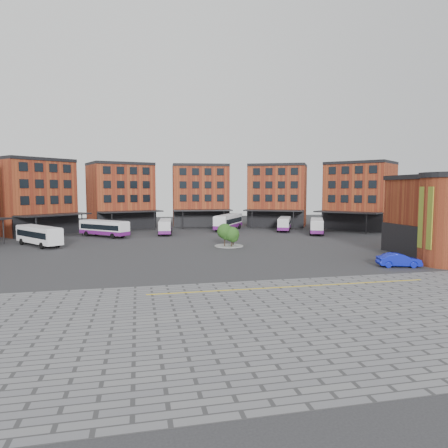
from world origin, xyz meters
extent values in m
plane|color=#28282B|center=(0.00, 0.00, 0.00)|extent=(160.00, 160.00, 0.00)
cube|color=slate|center=(2.00, -22.00, 0.01)|extent=(50.00, 22.00, 0.02)
cube|color=gold|center=(2.00, -14.00, 0.03)|extent=(26.00, 0.15, 0.02)
cylinder|color=black|center=(-32.52, 22.18, 2.00)|extent=(0.20, 0.20, 4.00)
cube|color=brown|center=(-31.45, 36.93, 7.00)|extent=(16.35, 16.13, 14.00)
cube|color=black|center=(-28.20, 33.32, 2.00)|extent=(10.00, 9.07, 4.00)
cube|color=black|center=(-31.45, 36.93, 14.30)|extent=(16.55, 16.35, 0.60)
cube|color=black|center=(-28.07, 33.17, 9.20)|extent=(8.60, 7.77, 8.00)
cube|color=black|center=(-26.63, 31.58, 4.00)|extent=(12.61, 11.97, 0.25)
cylinder|color=black|center=(-28.81, 27.19, 2.00)|extent=(0.20, 0.20, 4.00)
cylinder|color=black|center=(-22.05, 33.28, 2.00)|extent=(0.20, 0.20, 4.00)
cube|color=brown|center=(-15.30, 46.44, 7.00)|extent=(15.55, 13.69, 14.00)
cube|color=black|center=(-13.72, 41.85, 2.00)|extent=(12.45, 4.71, 4.00)
cube|color=black|center=(-15.30, 46.44, 14.30)|extent=(15.65, 13.97, 0.60)
cube|color=black|center=(-13.66, 41.66, 9.20)|extent=(10.87, 3.87, 8.00)
cube|color=black|center=(-12.96, 39.63, 4.00)|extent=(13.72, 8.39, 0.25)
cylinder|color=black|center=(-16.67, 36.45, 2.00)|extent=(0.20, 0.20, 4.00)
cylinder|color=black|center=(-8.07, 39.41, 2.00)|extent=(0.20, 0.20, 4.00)
cube|color=brown|center=(3.28, 48.89, 7.00)|extent=(13.67, 10.88, 14.00)
cube|color=black|center=(2.94, 44.05, 2.00)|extent=(13.00, 1.41, 4.00)
cube|color=black|center=(3.28, 48.89, 14.30)|extent=(13.69, 11.18, 0.60)
cube|color=black|center=(2.93, 43.85, 9.20)|extent=(11.42, 0.95, 8.00)
cube|color=black|center=(2.78, 41.70, 4.00)|extent=(13.28, 5.30, 0.25)
cylinder|color=black|center=(-1.89, 40.22, 2.00)|extent=(0.20, 0.20, 4.00)
cylinder|color=black|center=(7.19, 39.59, 2.00)|extent=(0.20, 0.20, 4.00)
cube|color=brown|center=(21.34, 43.88, 7.00)|extent=(16.12, 14.81, 14.00)
cube|color=black|center=(19.14, 39.56, 2.00)|extent=(11.81, 6.35, 4.00)
cube|color=black|center=(21.34, 43.88, 14.30)|extent=(16.26, 15.08, 0.60)
cube|color=black|center=(19.04, 39.38, 9.20)|extent=(10.26, 5.33, 8.00)
cube|color=black|center=(18.07, 37.46, 4.00)|extent=(13.58, 9.82, 0.25)
cylinder|color=black|center=(13.20, 37.92, 2.00)|extent=(0.20, 0.20, 4.00)
cylinder|color=black|center=(21.31, 33.79, 2.00)|extent=(0.20, 0.20, 4.00)
cube|color=brown|center=(36.00, 32.21, 7.00)|extent=(16.02, 16.39, 14.00)
cube|color=black|center=(32.29, 29.09, 2.00)|extent=(8.74, 10.28, 4.00)
cube|color=black|center=(36.00, 32.21, 14.30)|extent=(16.25, 16.58, 0.60)
cube|color=black|center=(32.14, 28.96, 9.20)|extent=(7.47, 8.86, 8.00)
cube|color=black|center=(30.49, 27.58, 4.00)|extent=(11.73, 12.79, 0.25)
cylinder|color=black|center=(26.19, 29.91, 2.00)|extent=(0.20, 0.20, 4.00)
cylinder|color=black|center=(32.03, 22.94, 2.00)|extent=(0.20, 0.20, 4.00)
cube|color=black|center=(22.90, -2.00, 2.00)|extent=(0.40, 12.00, 4.00)
cylinder|color=brown|center=(23.00, -8.00, 5.00)|extent=(6.00, 6.00, 10.00)
cube|color=#F8A31D|center=(20.10, -8.00, 5.50)|extent=(0.12, 2.20, 7.00)
cylinder|color=gray|center=(2.00, 12.00, 0.06)|extent=(4.40, 4.40, 0.12)
cylinder|color=#332114|center=(1.20, 11.40, 0.86)|extent=(0.14, 0.14, 1.72)
sphere|color=#1D4517|center=(1.20, 11.40, 2.41)|extent=(2.30, 2.30, 2.30)
sphere|color=#1D4517|center=(1.40, 11.25, 1.90)|extent=(1.61, 1.61, 1.61)
cylinder|color=#332114|center=(2.80, 12.60, 0.57)|extent=(0.14, 0.14, 1.14)
sphere|color=#1D4517|center=(2.80, 12.60, 1.59)|extent=(1.53, 1.53, 1.53)
sphere|color=#1D4517|center=(3.00, 12.45, 1.25)|extent=(1.07, 1.07, 1.07)
cylinder|color=#332114|center=(2.20, 11.00, 0.70)|extent=(0.14, 0.14, 1.41)
sphere|color=#1D4517|center=(2.20, 11.00, 1.97)|extent=(2.27, 2.27, 2.27)
sphere|color=#1D4517|center=(2.40, 10.85, 1.55)|extent=(1.59, 1.59, 1.59)
cube|color=white|center=(-26.45, 18.51, 1.74)|extent=(8.41, 10.10, 2.40)
cube|color=black|center=(-26.45, 18.51, 1.91)|extent=(7.94, 9.45, 0.93)
cube|color=silver|center=(-26.45, 18.51, 2.99)|extent=(8.08, 9.70, 0.12)
cube|color=black|center=(-29.62, 22.74, 1.96)|extent=(1.74, 1.34, 1.08)
cylinder|color=black|center=(-29.50, 20.54, 0.49)|extent=(0.82, 0.96, 0.98)
cylinder|color=black|center=(-27.54, 22.00, 0.49)|extent=(0.82, 0.96, 0.98)
cylinder|color=black|center=(-25.37, 15.01, 0.49)|extent=(0.82, 0.96, 0.98)
cylinder|color=black|center=(-23.41, 16.48, 0.49)|extent=(0.82, 0.96, 0.98)
cube|color=white|center=(-17.62, 28.67, 1.71)|extent=(9.37, 9.04, 2.36)
cube|color=black|center=(-17.62, 28.67, 1.88)|extent=(8.79, 8.50, 0.92)
cube|color=silver|center=(-17.62, 28.67, 2.94)|extent=(9.00, 8.68, 0.12)
cube|color=black|center=(-21.41, 32.24, 1.93)|extent=(1.49, 1.57, 1.06)
cube|color=#62186E|center=(-17.62, 28.67, 0.87)|extent=(9.43, 9.10, 0.68)
cylinder|color=black|center=(-20.92, 30.12, 0.48)|extent=(0.90, 0.87, 0.96)
cylinder|color=black|center=(-19.26, 31.88, 0.48)|extent=(0.90, 0.87, 0.96)
cylinder|color=black|center=(-15.98, 25.46, 0.48)|extent=(0.90, 0.87, 0.96)
cylinder|color=black|center=(-14.33, 27.21, 0.48)|extent=(0.90, 0.87, 0.96)
cube|color=silver|center=(-6.36, 31.00, 1.58)|extent=(3.18, 9.98, 2.18)
cube|color=black|center=(-6.36, 31.00, 1.74)|extent=(3.16, 9.20, 0.85)
cube|color=silver|center=(-6.36, 31.00, 2.72)|extent=(3.05, 9.58, 0.11)
cube|color=black|center=(-5.90, 35.78, 1.78)|extent=(1.90, 0.30, 0.98)
cube|color=#62186E|center=(-6.36, 31.00, 0.80)|extent=(3.22, 10.02, 0.62)
cylinder|color=black|center=(-7.17, 34.23, 0.45)|extent=(0.35, 0.91, 0.89)
cylinder|color=black|center=(-4.95, 34.01, 0.45)|extent=(0.35, 0.91, 0.89)
cylinder|color=black|center=(-7.78, 27.98, 0.45)|extent=(0.35, 0.91, 0.89)
cylinder|color=black|center=(-5.56, 27.76, 0.45)|extent=(0.35, 0.91, 0.89)
cube|color=white|center=(7.30, 35.56, 1.89)|extent=(8.34, 11.43, 2.61)
cube|color=black|center=(7.30, 35.56, 2.08)|extent=(7.91, 10.65, 1.01)
cube|color=silver|center=(7.30, 35.56, 3.25)|extent=(8.00, 10.97, 0.13)
cube|color=black|center=(10.27, 40.50, 2.13)|extent=(2.00, 1.27, 1.17)
cube|color=#62186E|center=(7.30, 35.56, 0.96)|extent=(8.39, 11.48, 0.75)
cylinder|color=black|center=(8.09, 39.47, 0.53)|extent=(0.82, 1.08, 1.07)
cylinder|color=black|center=(10.38, 38.09, 0.53)|extent=(0.82, 1.08, 1.07)
cylinder|color=black|center=(4.22, 33.03, 0.53)|extent=(0.82, 1.08, 1.07)
cylinder|color=black|center=(6.50, 31.66, 0.53)|extent=(0.82, 1.08, 1.07)
cube|color=silver|center=(18.58, 31.97, 1.60)|extent=(6.14, 9.98, 2.21)
cube|color=black|center=(18.58, 31.97, 1.76)|extent=(5.86, 9.28, 0.86)
cube|color=silver|center=(18.58, 31.97, 2.75)|extent=(5.89, 9.59, 0.11)
cube|color=black|center=(20.58, 36.41, 1.81)|extent=(1.80, 0.90, 0.99)
cube|color=#62186E|center=(18.58, 31.97, 0.81)|extent=(6.19, 10.04, 0.63)
cylinder|color=black|center=(18.86, 35.33, 0.45)|extent=(0.62, 0.93, 0.90)
cylinder|color=black|center=(20.92, 34.41, 0.45)|extent=(0.62, 0.93, 0.90)
cylinder|color=black|center=(16.25, 29.54, 0.45)|extent=(0.62, 0.93, 0.90)
cylinder|color=black|center=(18.31, 28.61, 0.45)|extent=(0.62, 0.93, 0.90)
cube|color=silver|center=(22.72, 25.21, 1.65)|extent=(6.44, 10.26, 2.28)
cube|color=black|center=(22.72, 25.21, 1.82)|extent=(6.15, 9.55, 0.88)
cube|color=silver|center=(22.72, 25.21, 2.84)|extent=(6.18, 9.85, 0.11)
cube|color=black|center=(24.84, 29.76, 1.86)|extent=(1.84, 0.95, 1.02)
cube|color=#62186E|center=(22.72, 25.21, 0.84)|extent=(6.49, 10.32, 0.65)
cylinder|color=black|center=(23.05, 28.67, 0.47)|extent=(0.65, 0.96, 0.93)
cylinder|color=black|center=(25.16, 27.68, 0.47)|extent=(0.65, 0.96, 0.93)
cylinder|color=black|center=(20.28, 22.73, 0.47)|extent=(0.65, 0.96, 0.93)
cylinder|color=black|center=(22.39, 21.75, 0.47)|extent=(0.65, 0.96, 0.93)
imported|color=#0E1AB8|center=(17.08, -7.79, 0.77)|extent=(4.95, 2.75, 1.55)
camera|label=1|loc=(-11.54, -46.91, 8.72)|focal=32.00mm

